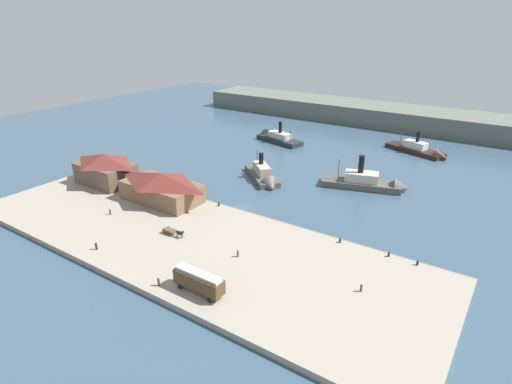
% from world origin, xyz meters
% --- Properties ---
extents(ground_plane, '(320.00, 320.00, 0.00)m').
position_xyz_m(ground_plane, '(0.00, 0.00, 0.00)').
color(ground_plane, '#385166').
extents(quay_promenade, '(110.00, 36.00, 1.20)m').
position_xyz_m(quay_promenade, '(0.00, -22.00, 0.60)').
color(quay_promenade, '#9E9384').
rests_on(quay_promenade, ground).
extents(seawall_edge, '(110.00, 0.80, 1.00)m').
position_xyz_m(seawall_edge, '(0.00, -3.60, 0.50)').
color(seawall_edge, gray).
rests_on(seawall_edge, ground).
extents(ferry_shed_west_terminal, '(16.01, 11.09, 8.64)m').
position_xyz_m(ferry_shed_west_terminal, '(-40.91, -10.17, 5.59)').
color(ferry_shed_west_terminal, brown).
rests_on(ferry_shed_west_terminal, quay_promenade).
extents(ferry_shed_central_terminal, '(20.99, 11.25, 7.54)m').
position_xyz_m(ferry_shed_central_terminal, '(-18.70, -10.24, 5.03)').
color(ferry_shed_central_terminal, brown).
rests_on(ferry_shed_central_terminal, quay_promenade).
extents(street_tram, '(9.65, 2.79, 4.01)m').
position_xyz_m(street_tram, '(15.35, -34.94, 3.57)').
color(street_tram, '#4C381E').
rests_on(street_tram, quay_promenade).
extents(horse_cart, '(5.92, 1.55, 1.87)m').
position_xyz_m(horse_cart, '(-2.98, -22.47, 2.12)').
color(horse_cart, brown).
rests_on(horse_cart, quay_promenade).
extents(pedestrian_at_waters_edge, '(0.38, 0.38, 1.55)m').
position_xyz_m(pedestrian_at_waters_edge, '(-23.02, -23.36, 1.91)').
color(pedestrian_at_waters_edge, '#33384C').
rests_on(pedestrian_at_waters_edge, quay_promenade).
extents(pedestrian_walking_west, '(0.44, 0.44, 1.79)m').
position_xyz_m(pedestrian_walking_west, '(8.15, -37.54, 2.02)').
color(pedestrian_walking_west, '#4C3D33').
rests_on(pedestrian_walking_west, quay_promenade).
extents(pedestrian_standing_center, '(0.41, 0.41, 1.66)m').
position_xyz_m(pedestrian_standing_center, '(38.65, -19.13, 1.96)').
color(pedestrian_standing_center, '#4C3D33').
rests_on(pedestrian_standing_center, quay_promenade).
extents(pedestrian_near_west_shed, '(0.40, 0.40, 1.62)m').
position_xyz_m(pedestrian_near_west_shed, '(14.06, -21.81, 1.94)').
color(pedestrian_near_west_shed, '#3D4C42').
rests_on(pedestrian_near_west_shed, quay_promenade).
extents(pedestrian_near_east_shed, '(0.44, 0.44, 1.77)m').
position_xyz_m(pedestrian_near_east_shed, '(-11.70, -35.76, 2.01)').
color(pedestrian_near_east_shed, '#232328').
rests_on(pedestrian_near_east_shed, quay_promenade).
extents(mooring_post_west, '(0.44, 0.44, 0.90)m').
position_xyz_m(mooring_post_west, '(39.03, -4.98, 1.65)').
color(mooring_post_west, black).
rests_on(mooring_post_west, quay_promenade).
extents(mooring_post_east, '(0.44, 0.44, 0.90)m').
position_xyz_m(mooring_post_east, '(-4.22, -4.92, 1.65)').
color(mooring_post_east, black).
rests_on(mooring_post_east, quay_promenade).
extents(mooring_post_center_west, '(0.44, 0.44, 0.90)m').
position_xyz_m(mooring_post_center_west, '(28.71, -5.19, 1.65)').
color(mooring_post_center_west, black).
rests_on(mooring_post_center_west, quay_promenade).
extents(mooring_post_center_east, '(0.44, 0.44, 0.90)m').
position_xyz_m(mooring_post_center_east, '(44.62, -5.02, 1.65)').
color(mooring_post_center_east, black).
rests_on(mooring_post_center_east, quay_promenade).
extents(ferry_approaching_west, '(22.27, 11.03, 10.14)m').
position_xyz_m(ferry_approaching_west, '(-26.03, 57.68, 1.34)').
color(ferry_approaching_west, '#23282D').
rests_on(ferry_approaching_west, ground).
extents(ferry_moored_west, '(23.92, 13.35, 9.74)m').
position_xyz_m(ferry_moored_west, '(26.87, 71.97, 1.20)').
color(ferry_moored_west, black).
rests_on(ferry_moored_west, ground).
extents(ferry_departing_north, '(24.88, 13.12, 11.55)m').
position_xyz_m(ferry_departing_north, '(22.71, 30.91, 1.55)').
color(ferry_departing_north, '#514C47').
rests_on(ferry_departing_north, ground).
extents(ferry_approaching_east, '(18.90, 17.50, 9.68)m').
position_xyz_m(ferry_approaching_east, '(-5.73, 18.59, 1.38)').
color(ferry_approaching_east, '#514C47').
rests_on(ferry_approaching_east, ground).
extents(far_headland, '(180.00, 24.00, 8.00)m').
position_xyz_m(far_headland, '(0.00, 110.00, 4.00)').
color(far_headland, '#60665B').
rests_on(far_headland, ground).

